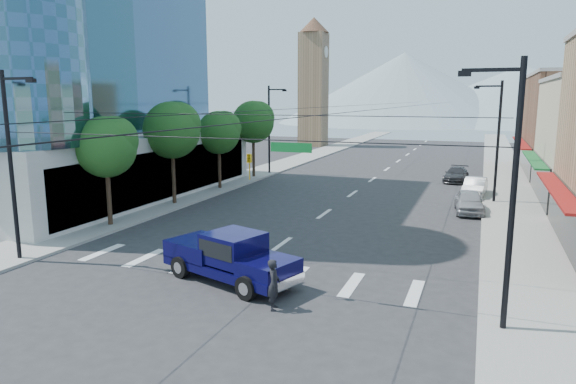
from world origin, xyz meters
name	(u,v)px	position (x,y,z in m)	size (l,w,h in m)	color
ground	(229,282)	(0.00, 0.00, 0.00)	(160.00, 160.00, 0.00)	#28282B
sidewalk_left	(292,162)	(-12.00, 40.00, 0.07)	(4.00, 120.00, 0.15)	gray
sidewalk_right	(503,171)	(12.00, 40.00, 0.07)	(4.00, 120.00, 0.15)	gray
office_tower	(13,13)	(-26.26, 13.85, 14.45)	(29.50, 27.00, 30.00)	#B7B7B2
clock_tower	(313,80)	(-16.50, 62.00, 10.64)	(4.80, 4.80, 20.40)	#8C6B4C
mountain_left	(404,88)	(-15.00, 150.00, 11.00)	(80.00, 80.00, 22.00)	gray
mountain_right	(521,94)	(20.00, 160.00, 9.00)	(90.00, 90.00, 18.00)	gray
tree_near	(108,145)	(-11.07, 6.10, 4.99)	(3.65, 3.64, 6.71)	black
tree_midnear	(174,128)	(-11.07, 13.10, 5.59)	(4.09, 4.09, 7.52)	black
tree_midfar	(221,131)	(-11.07, 20.10, 4.99)	(3.65, 3.64, 6.71)	black
tree_far	(255,121)	(-11.07, 27.10, 5.59)	(4.09, 4.09, 7.52)	black
signal_rig	(219,178)	(0.19, -1.00, 4.64)	(21.80, 0.20, 9.00)	black
lamp_pole_nw	(270,126)	(-10.67, 30.00, 4.94)	(2.00, 0.25, 9.00)	black
lamp_pole_ne	(496,137)	(10.67, 22.00, 4.94)	(2.00, 0.25, 9.00)	black
pickup_truck	(230,256)	(-0.01, 0.13, 1.12)	(6.74, 4.15, 2.16)	#09083E
pedestrian	(274,285)	(2.91, -2.00, 0.96)	(0.70, 0.46, 1.92)	black
parked_car_near	(469,202)	(9.16, 17.91, 0.78)	(1.84, 4.57, 1.56)	#A3A3A7
parked_car_mid	(475,187)	(9.40, 24.41, 0.75)	(1.58, 4.54, 1.50)	silver
parked_car_far	(456,174)	(7.60, 31.59, 0.68)	(1.90, 4.67, 1.36)	#313133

